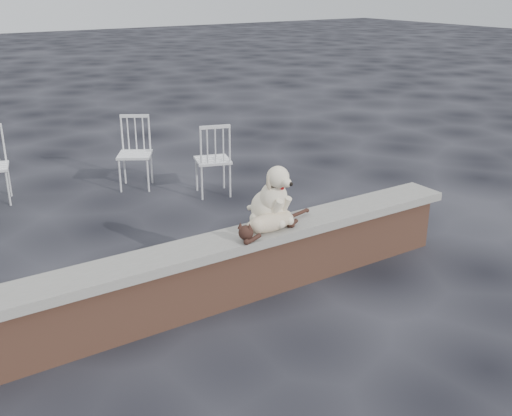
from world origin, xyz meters
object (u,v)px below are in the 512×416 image
cat (270,221)px  chair_d (135,153)px  dog (268,193)px  chair_c (213,159)px

cat → chair_d: size_ratio=1.13×
dog → chair_d: 3.18m
chair_c → chair_d: (-0.73, 0.78, 0.00)m
dog → chair_c: dog is taller
cat → chair_d: bearing=77.2°
dog → cat: 0.25m
cat → chair_d: (0.13, 3.31, -0.20)m
chair_c → cat: bearing=88.8°
chair_c → chair_d: size_ratio=1.00×
dog → cat: (-0.08, -0.15, -0.19)m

